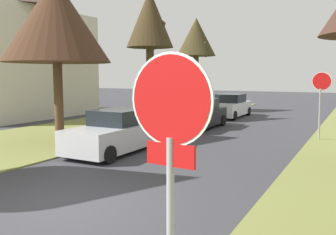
{
  "coord_description": "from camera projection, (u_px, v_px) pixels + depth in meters",
  "views": [
    {
      "loc": [
        5.5,
        -5.47,
        2.83
      ],
      "look_at": [
        -0.38,
        5.47,
        1.38
      ],
      "focal_mm": 38.48,
      "sensor_mm": 36.0,
      "label": 1
    }
  ],
  "objects": [
    {
      "name": "ground_plane",
      "position": [
        63.0,
        208.0,
        7.7
      ],
      "size": [
        120.0,
        120.0,
        0.0
      ],
      "primitive_type": "plane",
      "color": "#38383D"
    },
    {
      "name": "stop_sign_near",
      "position": [
        170.0,
        149.0,
        3.08
      ],
      "size": [
        0.8,
        0.09,
        2.98
      ],
      "color": "#9EA0A5",
      "rests_on": "grass_verge_right"
    },
    {
      "name": "stop_sign_far",
      "position": [
        321.0,
        91.0,
        15.51
      ],
      "size": [
        0.81,
        0.57,
        2.94
      ],
      "color": "#9EA0A5",
      "rests_on": "grass_verge_right"
    },
    {
      "name": "street_tree_left_mid_a",
      "position": [
        56.0,
        21.0,
        14.69
      ],
      "size": [
        4.41,
        4.41,
        6.75
      ],
      "color": "brown",
      "rests_on": "grass_verge_left"
    },
    {
      "name": "street_tree_left_mid_b",
      "position": [
        150.0,
        21.0,
        21.72
      ],
      "size": [
        2.85,
        2.85,
        7.93
      ],
      "color": "#483D24",
      "rests_on": "grass_verge_left"
    },
    {
      "name": "street_tree_left_far",
      "position": [
        196.0,
        38.0,
        27.78
      ],
      "size": [
        3.02,
        3.02,
        7.19
      ],
      "color": "#474125",
      "rests_on": "grass_verge_left"
    },
    {
      "name": "parked_sedan_silver",
      "position": [
        118.0,
        132.0,
        13.41
      ],
      "size": [
        1.96,
        4.41,
        1.57
      ],
      "color": "#BCBCC1",
      "rests_on": "ground"
    },
    {
      "name": "parked_sedan_black",
      "position": [
        197.0,
        115.0,
        19.32
      ],
      "size": [
        1.96,
        4.41,
        1.57
      ],
      "color": "black",
      "rests_on": "ground"
    },
    {
      "name": "parked_sedan_white",
      "position": [
        230.0,
        106.0,
        24.66
      ],
      "size": [
        1.96,
        4.41,
        1.57
      ],
      "color": "white",
      "rests_on": "ground"
    },
    {
      "name": "house_backdrop_left",
      "position": [
        12.0,
        47.0,
        24.83
      ],
      "size": [
        7.99,
        10.12,
        9.27
      ],
      "color": "beige",
      "rests_on": "ground"
    }
  ]
}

